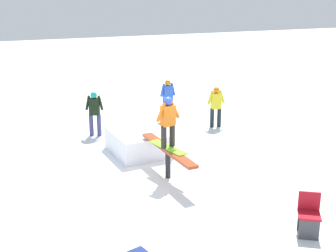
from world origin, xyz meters
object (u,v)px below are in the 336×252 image
rail_feature (168,152)px  bystander_black (95,111)px  folding_chair (309,216)px  main_rider_on_rail (168,123)px  bystander_yellow (216,105)px  bystander_blue (168,97)px

rail_feature → bystander_black: size_ratio=1.83×
bystander_black → folding_chair: bystander_black is taller
rail_feature → folding_chair: size_ratio=3.11×
main_rider_on_rail → bystander_yellow: (-3.59, 2.99, -0.71)m
main_rider_on_rail → folding_chair: bearing=8.4°
bystander_black → main_rider_on_rail: bearing=-54.1°
bystander_blue → folding_chair: size_ratio=1.67×
rail_feature → folding_chair: folding_chair is taller
folding_chair → bystander_yellow: bearing=109.7°
bystander_black → bystander_blue: 3.10m
bystander_black → folding_chair: 8.20m
bystander_black → rail_feature: bearing=-54.1°
rail_feature → bystander_yellow: bearing=132.7°
bystander_black → bystander_yellow: bystander_black is taller
bystander_yellow → folding_chair: size_ratio=1.64×
rail_feature → bystander_blue: bystander_blue is taller
rail_feature → bystander_blue: 5.37m
bystander_blue → folding_chair: (8.70, 0.07, -0.41)m
rail_feature → main_rider_on_rail: 0.81m
main_rider_on_rail → bystander_yellow: bearing=122.1°
folding_chair → bystander_blue: bearing=119.6°
bystander_black → bystander_blue: bearing=39.7°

